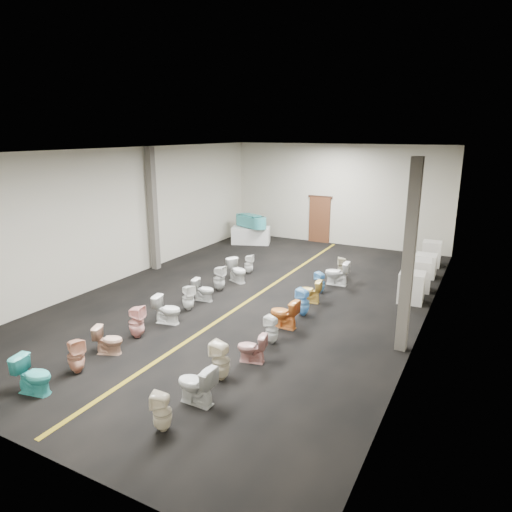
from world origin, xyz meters
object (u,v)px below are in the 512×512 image
Objects in this scene: toilet_left_5 at (188,298)px; toilet_right_5 at (284,313)px; toilet_left_6 at (204,290)px; toilet_right_8 at (320,283)px; toilet_right_9 at (337,273)px; toilet_right_6 at (303,302)px; display_table at (251,235)px; toilet_left_8 at (237,270)px; appliance_crate_b at (418,275)px; appliance_crate_d at (431,254)px; toilet_left_7 at (219,278)px; toilet_left_1 at (76,356)px; toilet_right_1 at (196,384)px; toilet_left_4 at (167,310)px; toilet_right_10 at (342,267)px; toilet_left_9 at (249,264)px; toilet_left_2 at (109,340)px; toilet_right_0 at (162,412)px; appliance_crate_a at (411,287)px; toilet_right_3 at (252,348)px; bathtub at (251,221)px; toilet_left_0 at (33,375)px; toilet_right_2 at (221,361)px; toilet_right_7 at (310,291)px; toilet_right_4 at (272,330)px.

toilet_right_5 is (2.96, 0.18, 0.01)m from toilet_left_5.
toilet_left_5 is at bearing 174.42° from toilet_left_6.
toilet_right_9 reaches higher than toilet_right_8.
toilet_right_6 is (3.09, 1.18, 0.01)m from toilet_left_5.
toilet_right_8 is at bearing -43.31° from display_table.
appliance_crate_b is at bearing -48.58° from toilet_left_8.
display_table is 1.78× the size of appliance_crate_d.
toilet_left_7 is at bearing -70.57° from display_table.
toilet_right_1 reaches higher than toilet_left_1.
appliance_crate_d is at bearing 0.14° from display_table.
toilet_left_4 is at bearing -155.70° from toilet_left_5.
toilet_left_6 is at bearing -58.35° from toilet_right_10.
toilet_left_9 is 3.25m from toilet_right_9.
toilet_right_8 is (3.02, -0.75, -0.01)m from toilet_left_9.
toilet_left_2 is 7.89m from toilet_right_9.
toilet_left_7 is 1.04× the size of toilet_right_1.
appliance_crate_a is at bearing 142.00° from toilet_right_0.
toilet_left_8 reaches higher than toilet_right_3.
toilet_left_7 is (-5.69, -1.84, -0.05)m from appliance_crate_a.
bathtub is 7.13m from toilet_right_8.
appliance_crate_a is 1.16× the size of toilet_left_8.
toilet_left_0 is at bearing -28.60° from toilet_right_5.
toilet_left_7 is at bearing -147.16° from toilet_right_2.
toilet_right_2 is at bearing -112.55° from appliance_crate_a.
toilet_right_6 is 2.01m from toilet_right_8.
toilet_left_7 reaches higher than toilet_right_7.
bathtub reaches higher than toilet_left_1.
bathtub is 11.30m from toilet_right_3.
toilet_left_4 reaches higher than toilet_right_7.
toilet_left_4 is 3.99m from toilet_right_1.
toilet_left_2 is (-0.04, 0.97, -0.06)m from toilet_left_1.
toilet_right_1 is (-2.66, -8.69, -0.12)m from appliance_crate_b.
appliance_crate_a is at bearing -35.50° from toilet_left_5.
toilet_left_8 is 1.02× the size of toilet_right_6.
toilet_left_2 is at bearing 166.32° from toilet_left_4.
toilet_right_6 is 3.89m from toilet_right_10.
toilet_right_2 is at bearing 3.02° from toilet_right_4.
toilet_left_6 is 5.20m from toilet_right_10.
toilet_right_1 is 3.96m from toilet_right_5.
toilet_left_8 is 1.10× the size of toilet_right_0.
toilet_left_7 reaches higher than toilet_right_5.
appliance_crate_d is at bearing 147.84° from toilet_right_0.
appliance_crate_b is 1.07× the size of appliance_crate_d.
appliance_crate_a reaches higher than toilet_right_0.
toilet_right_0 reaches higher than toilet_left_6.
toilet_right_10 is at bearing -28.13° from toilet_left_0.
toilet_right_6 is at bearing -104.48° from toilet_left_7.
toilet_left_1 reaches higher than toilet_left_0.
toilet_left_0 is 0.95× the size of toilet_right_9.
appliance_crate_a is 1.17× the size of toilet_right_1.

